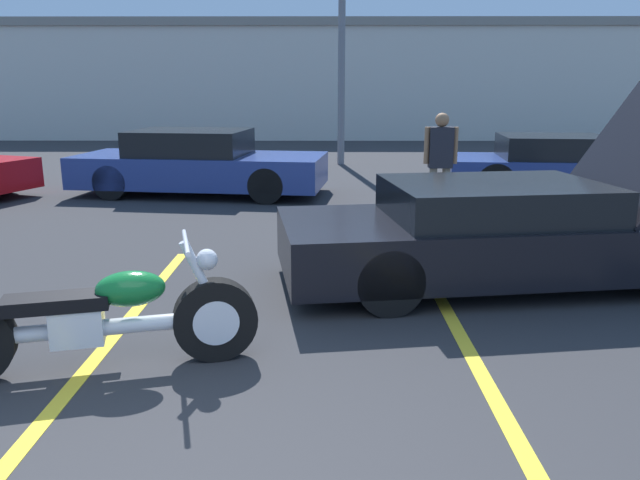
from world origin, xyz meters
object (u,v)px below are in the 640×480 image
object	(u,v)px
light_pole	(346,19)
motorcycle	(95,321)
parked_car_mid_row	(199,164)
show_car_hood_open	(511,232)
spectator_by_show_car	(440,157)
parked_car_right_row	(558,167)

from	to	relation	value
light_pole	motorcycle	bearing A→B (deg)	-100.13
parked_car_mid_row	show_car_hood_open	bearing A→B (deg)	-44.36
motorcycle	spectator_by_show_car	world-z (taller)	spectator_by_show_car
show_car_hood_open	parked_car_mid_row	xyz separation A→B (m)	(-4.34, 5.48, 0.03)
motorcycle	parked_car_mid_row	distance (m)	7.65
light_pole	parked_car_right_row	xyz separation A→B (m)	(3.85, -4.77, -3.08)
motorcycle	parked_car_right_row	size ratio (longest dim) A/B	0.53
light_pole	spectator_by_show_car	xyz separation A→B (m)	(1.27, -6.77, -2.67)
show_car_hood_open	spectator_by_show_car	xyz separation A→B (m)	(-0.15, 3.33, 0.42)
motorcycle	parked_car_right_row	distance (m)	9.59
light_pole	motorcycle	size ratio (longest dim) A/B	2.84
motorcycle	spectator_by_show_car	xyz separation A→B (m)	(3.46, 5.46, 0.57)
light_pole	parked_car_mid_row	world-z (taller)	light_pole
parked_car_mid_row	motorcycle	bearing A→B (deg)	-77.23
motorcycle	parked_car_mid_row	world-z (taller)	parked_car_mid_row
parked_car_mid_row	parked_car_right_row	bearing A→B (deg)	6.00
show_car_hood_open	parked_car_right_row	distance (m)	5.86
light_pole	motorcycle	xyz separation A→B (m)	(-2.19, -12.23, -3.25)
parked_car_right_row	spectator_by_show_car	world-z (taller)	spectator_by_show_car
parked_car_mid_row	spectator_by_show_car	xyz separation A→B (m)	(4.19, -2.15, 0.38)
parked_car_right_row	parked_car_mid_row	distance (m)	6.76
motorcycle	show_car_hood_open	distance (m)	4.19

